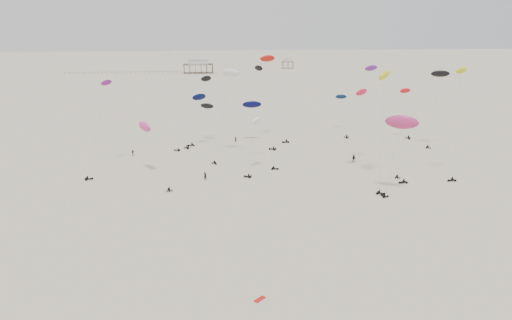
{
  "coord_description": "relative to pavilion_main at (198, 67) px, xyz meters",
  "views": [
    {
      "loc": [
        -11.81,
        -10.73,
        34.35
      ],
      "look_at": [
        0.0,
        88.0,
        7.0
      ],
      "focal_mm": 35.0,
      "sensor_mm": 36.0,
      "label": 1
    }
  ],
  "objects": [
    {
      "name": "rig_8",
      "position": [
        -13.52,
        -245.76,
        5.72
      ],
      "size": [
        9.03,
        18.98,
        18.61
      ],
      "rotation": [
        0.0,
        0.0,
        0.22
      ],
      "color": "black",
      "rests_on": "ground"
    },
    {
      "name": "rig_16",
      "position": [
        65.15,
        -228.55,
        13.5
      ],
      "size": [
        5.96,
        4.31,
        22.08
      ],
      "rotation": [
        0.0,
        0.0,
        6.12
      ],
      "color": "black",
      "rests_on": "ground"
    },
    {
      "name": "spectator_0",
      "position": [
        -0.45,
        -252.31,
        -4.22
      ],
      "size": [
        0.99,
        0.86,
        2.28
      ],
      "primitive_type": "imported",
      "rotation": [
        0.0,
        0.0,
        2.71
      ],
      "color": "black",
      "rests_on": "ground"
    },
    {
      "name": "rig_15",
      "position": [
        39.03,
        -265.89,
        9.82
      ],
      "size": [
        7.98,
        6.18,
        16.66
      ],
      "rotation": [
        0.0,
        0.0,
        0.28
      ],
      "color": "black",
      "rests_on": "ground"
    },
    {
      "name": "rig_13",
      "position": [
        20.55,
        -212.36,
        14.88
      ],
      "size": [
        8.4,
        10.67,
        25.51
      ],
      "rotation": [
        0.0,
        0.0,
        1.86
      ],
      "color": "black",
      "rests_on": "ground"
    },
    {
      "name": "rig_9",
      "position": [
        38.07,
        -251.34,
        10.0
      ],
      "size": [
        10.23,
        14.66,
        21.85
      ],
      "rotation": [
        0.0,
        0.0,
        1.82
      ],
      "color": "black",
      "rests_on": "ground"
    },
    {
      "name": "rig_6",
      "position": [
        6.62,
        -230.56,
        15.33
      ],
      "size": [
        8.63,
        13.19,
        23.91
      ],
      "rotation": [
        0.0,
        0.0,
        3.61
      ],
      "color": "black",
      "rests_on": "ground"
    },
    {
      "name": "rig_2",
      "position": [
        56.03,
        -256.69,
        12.32
      ],
      "size": [
        5.24,
        7.15,
        25.16
      ],
      "rotation": [
        0.0,
        0.0,
        1.77
      ],
      "color": "black",
      "rests_on": "ground"
    },
    {
      "name": "ground_plane",
      "position": [
        10.0,
        -150.0,
        -4.22
      ],
      "size": [
        900.0,
        900.0,
        0.0
      ],
      "primitive_type": "plane",
      "color": "beige"
    },
    {
      "name": "pavilion_small",
      "position": [
        70.0,
        30.0,
        -0.74
      ],
      "size": [
        9.0,
        7.0,
        8.0
      ],
      "color": "brown",
      "rests_on": "ground"
    },
    {
      "name": "rig_17",
      "position": [
        -2.07,
        -219.74,
        7.88
      ],
      "size": [
        9.84,
        8.64,
        16.03
      ],
      "rotation": [
        0.0,
        0.0,
        1.41
      ],
      "color": "black",
      "rests_on": "ground"
    },
    {
      "name": "rig_14",
      "position": [
        38.73,
        -256.12,
        16.83
      ],
      "size": [
        7.44,
        15.68,
        25.65
      ],
      "rotation": [
        0.0,
        0.0,
        4.12
      ],
      "color": "black",
      "rests_on": "ground"
    },
    {
      "name": "rig_3",
      "position": [
        61.59,
        -216.84,
        5.05
      ],
      "size": [
        4.33,
        4.45,
        15.57
      ],
      "rotation": [
        0.0,
        0.0,
        3.05
      ],
      "color": "black",
      "rests_on": "ground"
    },
    {
      "name": "rig_4",
      "position": [
        -0.5,
        -216.03,
        3.68
      ],
      "size": [
        9.32,
        11.8,
        14.18
      ],
      "rotation": [
        0.0,
        0.0,
        3.49
      ],
      "color": "black",
      "rests_on": "ground"
    },
    {
      "name": "rig_10",
      "position": [
        11.57,
        -246.24,
        5.17
      ],
      "size": [
        5.88,
        10.24,
        13.54
      ],
      "rotation": [
        0.0,
        0.0,
        1.16
      ],
      "color": "black",
      "rests_on": "ground"
    },
    {
      "name": "rig_18",
      "position": [
        15.09,
        -216.33,
        5.32
      ],
      "size": [
        8.64,
        14.52,
        15.91
      ],
      "rotation": [
        0.0,
        0.0,
        1.13
      ],
      "color": "black",
      "rests_on": "ground"
    },
    {
      "name": "spectator_3",
      "position": [
        9.38,
        -216.17,
        -4.22
      ],
      "size": [
        0.9,
        0.8,
        2.06
      ],
      "primitive_type": "imported",
      "rotation": [
        0.0,
        0.0,
        2.68
      ],
      "color": "black",
      "rests_on": "ground"
    },
    {
      "name": "spectator_1",
      "position": [
        37.62,
        -241.72,
        -4.22
      ],
      "size": [
        1.29,
        1.1,
        2.28
      ],
      "primitive_type": "imported",
      "rotation": [
        0.0,
        0.0,
        5.78
      ],
      "color": "black",
      "rests_on": "ground"
    },
    {
      "name": "spectator_2",
      "position": [
        -19.29,
        -228.34,
        -4.22
      ],
      "size": [
        1.27,
        0.95,
        1.91
      ],
      "primitive_type": "imported",
      "rotation": [
        0.0,
        0.0,
        5.94
      ],
      "color": "black",
      "rests_on": "ground"
    },
    {
      "name": "pavilion_main",
      "position": [
        0.0,
        0.0,
        0.0
      ],
      "size": [
        21.0,
        13.0,
        9.8
      ],
      "color": "brown",
      "rests_on": "ground"
    },
    {
      "name": "rig_0",
      "position": [
        44.97,
        -206.23,
        2.69
      ],
      "size": [
        4.52,
        16.09,
        16.94
      ],
      "rotation": [
        0.0,
        0.0,
        3.01
      ],
      "color": "black",
      "rests_on": "ground"
    },
    {
      "name": "rig_7",
      "position": [
        14.72,
        -241.6,
        9.78
      ],
      "size": [
        5.26,
        9.97,
        24.53
      ],
      "rotation": [
        0.0,
        0.0,
        4.35
      ],
      "color": "black",
      "rests_on": "ground"
    },
    {
      "name": "rig_11",
      "position": [
        -24.53,
        -240.06,
        9.74
      ],
      "size": [
        5.99,
        16.1,
        23.56
      ],
      "rotation": [
        0.0,
        0.0,
        4.92
      ],
      "color": "black",
      "rests_on": "ground"
    },
    {
      "name": "rig_1",
      "position": [
        41.09,
        -245.52,
        14.49
      ],
      "size": [
        5.8,
        16.15,
        26.42
      ],
      "rotation": [
        0.0,
        0.0,
        6.13
      ],
      "color": "black",
      "rests_on": "ground"
    },
    {
      "name": "rig_12",
      "position": [
        -0.45,
        -215.26,
        8.58
      ],
      "size": [
        7.99,
        8.72,
        19.74
      ],
      "rotation": [
        0.0,
        0.0,
        1.95
      ],
      "color": "black",
      "rests_on": "ground"
    },
    {
      "name": "grounded_kite_b",
      "position": [
        5.45,
        -304.09,
        -4.22
      ],
      "size": [
        1.8,
        1.74,
        0.07
      ],
      "primitive_type": "cube",
      "rotation": [
        0.0,
        0.0,
        0.75
      ],
      "color": "red",
      "rests_on": "ground"
    },
    {
      "name": "pier_fence",
      "position": [
        -52.0,
        -0.0,
        -3.45
      ],
      "size": [
        80.2,
        0.2,
        1.5
      ],
      "color": "black",
      "rests_on": "ground"
    }
  ]
}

